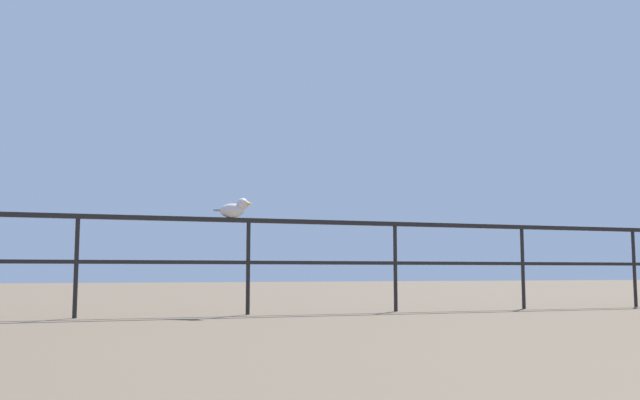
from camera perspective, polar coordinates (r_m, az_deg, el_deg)
pier_railing at (r=7.76m, az=0.37°, el=-3.73°), size 19.38×0.05×1.04m
seagull_on_rail at (r=7.49m, az=-7.17°, el=-0.75°), size 0.39×0.31×0.21m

